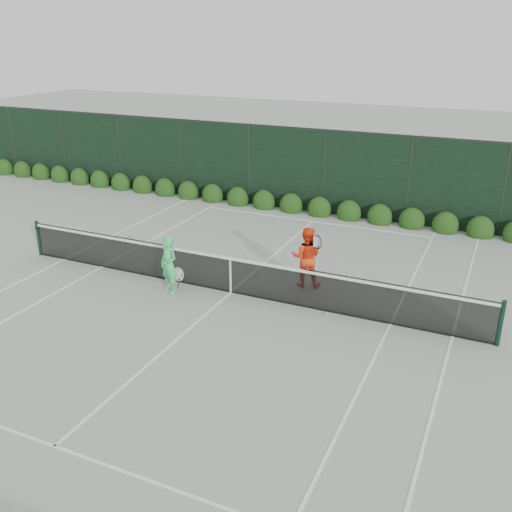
% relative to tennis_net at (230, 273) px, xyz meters
% --- Properties ---
extents(ground, '(80.00, 80.00, 0.00)m').
position_rel_tennis_net_xyz_m(ground, '(0.02, 0.00, -0.53)').
color(ground, gray).
rests_on(ground, ground).
extents(tennis_net, '(12.90, 0.10, 1.07)m').
position_rel_tennis_net_xyz_m(tennis_net, '(0.00, 0.00, 0.00)').
color(tennis_net, '#10301F').
rests_on(tennis_net, ground).
extents(player_woman, '(0.68, 0.54, 1.53)m').
position_rel_tennis_net_xyz_m(player_woman, '(-1.42, -0.60, 0.23)').
color(player_woman, '#3FD96E').
rests_on(player_woman, ground).
extents(player_man, '(0.94, 0.78, 1.62)m').
position_rel_tennis_net_xyz_m(player_man, '(1.63, 1.21, 0.28)').
color(player_man, '#FF4015').
rests_on(player_man, ground).
extents(court_lines, '(11.03, 23.83, 0.01)m').
position_rel_tennis_net_xyz_m(court_lines, '(0.02, 0.00, -0.53)').
color(court_lines, white).
rests_on(court_lines, ground).
extents(windscreen_fence, '(32.00, 21.07, 3.06)m').
position_rel_tennis_net_xyz_m(windscreen_fence, '(0.02, -2.71, 0.98)').
color(windscreen_fence, black).
rests_on(windscreen_fence, ground).
extents(hedge_row, '(31.66, 0.65, 0.94)m').
position_rel_tennis_net_xyz_m(hedge_row, '(0.02, 7.15, -0.30)').
color(hedge_row, black).
rests_on(hedge_row, ground).
extents(tennis_balls, '(4.96, 1.09, 0.07)m').
position_rel_tennis_net_xyz_m(tennis_balls, '(-0.58, -0.16, -0.50)').
color(tennis_balls, '#BADE31').
rests_on(tennis_balls, ground).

